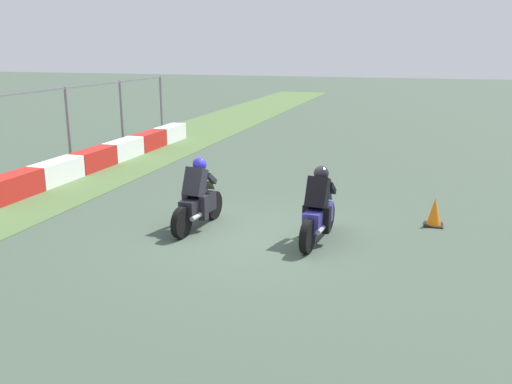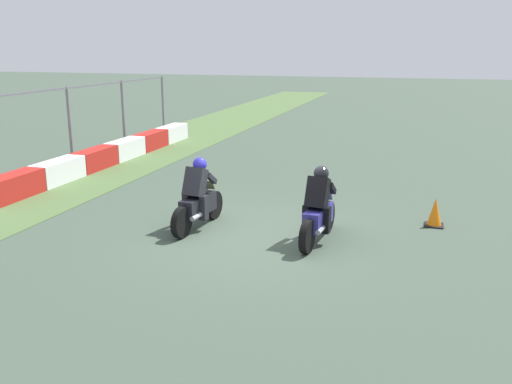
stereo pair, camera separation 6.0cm
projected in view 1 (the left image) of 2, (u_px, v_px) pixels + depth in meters
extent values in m
plane|color=#404F41|center=(254.00, 236.00, 11.41)|extent=(120.00, 120.00, 0.00)
cube|color=red|center=(11.00, 187.00, 14.06)|extent=(1.81, 0.60, 0.64)
cube|color=white|center=(57.00, 172.00, 15.77)|extent=(1.81, 0.60, 0.64)
cube|color=red|center=(94.00, 160.00, 17.48)|extent=(1.81, 0.60, 0.64)
cube|color=white|center=(124.00, 149.00, 19.20)|extent=(1.81, 0.60, 0.64)
cube|color=red|center=(149.00, 141.00, 20.91)|extent=(1.81, 0.60, 0.64)
cube|color=white|center=(170.00, 134.00, 22.62)|extent=(1.81, 0.60, 0.64)
cylinder|color=slate|center=(68.00, 127.00, 17.89)|extent=(0.10, 0.10, 2.52)
cylinder|color=slate|center=(122.00, 115.00, 20.97)|extent=(0.10, 0.10, 2.52)
cylinder|color=slate|center=(161.00, 106.00, 24.05)|extent=(0.10, 0.10, 2.52)
cylinder|color=black|center=(327.00, 216.00, 11.69)|extent=(0.65, 0.20, 0.64)
cylinder|color=black|center=(307.00, 237.00, 10.44)|extent=(0.65, 0.20, 0.64)
cube|color=navy|center=(318.00, 217.00, 11.02)|extent=(1.13, 0.43, 0.40)
ellipsoid|color=navy|center=(320.00, 201.00, 11.03)|extent=(0.51, 0.35, 0.24)
cube|color=red|center=(311.00, 223.00, 10.56)|extent=(0.08, 0.17, 0.08)
cylinder|color=#A5A5AD|center=(321.00, 229.00, 10.68)|extent=(0.43, 0.14, 0.10)
cube|color=black|center=(318.00, 193.00, 10.80)|extent=(0.52, 0.45, 0.66)
sphere|color=black|center=(321.00, 173.00, 10.91)|extent=(0.33, 0.33, 0.30)
cube|color=slate|center=(326.00, 194.00, 11.38)|extent=(0.18, 0.27, 0.23)
cube|color=black|center=(307.00, 218.00, 10.98)|extent=(0.19, 0.16, 0.52)
cube|color=black|center=(327.00, 220.00, 10.84)|extent=(0.19, 0.16, 0.52)
cube|color=black|center=(314.00, 186.00, 11.20)|extent=(0.39, 0.14, 0.31)
cube|color=black|center=(332.00, 188.00, 11.06)|extent=(0.39, 0.14, 0.31)
cylinder|color=black|center=(213.00, 205.00, 12.50)|extent=(0.65, 0.20, 0.64)
cylinder|color=black|center=(182.00, 223.00, 11.25)|extent=(0.65, 0.20, 0.64)
cube|color=black|center=(198.00, 205.00, 11.83)|extent=(1.13, 0.43, 0.40)
ellipsoid|color=black|center=(200.00, 190.00, 11.85)|extent=(0.51, 0.35, 0.24)
cube|color=red|center=(186.00, 211.00, 11.37)|extent=(0.08, 0.17, 0.08)
cylinder|color=#A5A5AD|center=(197.00, 216.00, 11.49)|extent=(0.43, 0.14, 0.10)
cube|color=#222228|center=(195.00, 182.00, 11.61)|extent=(0.52, 0.45, 0.66)
sphere|color=#2E2BC4|center=(200.00, 164.00, 11.72)|extent=(0.33, 0.33, 0.30)
cube|color=#7C865A|center=(209.00, 184.00, 12.19)|extent=(0.18, 0.27, 0.23)
cube|color=#222228|center=(187.00, 206.00, 11.80)|extent=(0.19, 0.16, 0.52)
cube|color=#222228|center=(204.00, 208.00, 11.65)|extent=(0.19, 0.16, 0.52)
cube|color=#222228|center=(196.00, 177.00, 12.01)|extent=(0.39, 0.14, 0.31)
cube|color=#222228|center=(211.00, 178.00, 11.88)|extent=(0.39, 0.14, 0.31)
cube|color=black|center=(433.00, 225.00, 12.10)|extent=(0.40, 0.40, 0.03)
cone|color=orange|center=(434.00, 212.00, 12.02)|extent=(0.32, 0.32, 0.62)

